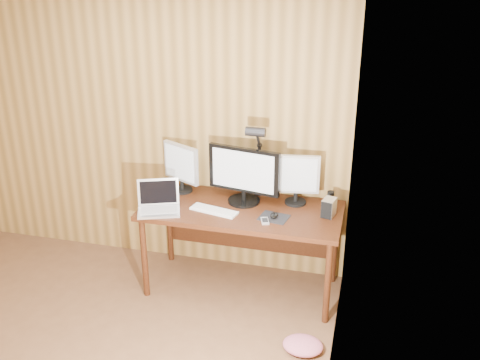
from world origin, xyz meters
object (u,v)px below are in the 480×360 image
at_px(monitor_right, 296,178).
at_px(keyboard, 214,210).
at_px(monitor_left, 181,167).
at_px(speaker, 330,199).
at_px(desk, 244,218).
at_px(laptop, 159,203).
at_px(mouse, 274,215).
at_px(phone, 265,221).
at_px(hard_drive, 329,208).
at_px(desk_lamp, 257,151).
at_px(monitor_center, 244,174).

distance_m(monitor_right, keyboard, 0.71).
xyz_separation_m(monitor_left, speaker, (1.26, 0.00, -0.16)).
relative_size(desk, monitor_left, 3.81).
relative_size(laptop, mouse, 3.87).
relative_size(monitor_right, phone, 3.37).
bearing_deg(mouse, hard_drive, 32.69).
bearing_deg(monitor_left, desk_lamp, 27.95).
bearing_deg(monitor_left, speaker, 26.44).
bearing_deg(hard_drive, laptop, -157.14).
height_order(monitor_left, desk_lamp, desk_lamp).
xyz_separation_m(monitor_right, laptop, (-1.04, -0.38, -0.16)).
relative_size(monitor_center, mouse, 5.89).
bearing_deg(phone, monitor_right, 46.82).
height_order(keyboard, speaker, speaker).
distance_m(laptop, phone, 0.86).
height_order(desk, monitor_right, monitor_right).
xyz_separation_m(keyboard, speaker, (0.88, 0.31, 0.06)).
bearing_deg(keyboard, mouse, 14.08).
xyz_separation_m(hard_drive, phone, (-0.46, -0.22, -0.06)).
relative_size(monitor_center, hard_drive, 4.10).
distance_m(keyboard, phone, 0.43).
xyz_separation_m(phone, speaker, (0.46, 0.38, 0.06)).
xyz_separation_m(laptop, hard_drive, (1.32, 0.22, 0.01)).
relative_size(monitor_center, keyboard, 1.49).
bearing_deg(hard_drive, speaker, 104.60).
xyz_separation_m(desk, phone, (0.23, -0.25, 0.13)).
height_order(monitor_right, hard_drive, monitor_right).
distance_m(desk, desk_lamp, 0.57).
bearing_deg(laptop, monitor_right, -0.53).
bearing_deg(keyboard, monitor_left, 153.49).
bearing_deg(monitor_right, desk, -170.79).
xyz_separation_m(keyboard, phone, (0.43, -0.07, -0.00)).
bearing_deg(phone, monitor_left, 136.27).
bearing_deg(keyboard, speaker, 32.41).
relative_size(monitor_center, monitor_left, 1.43).
bearing_deg(desk, phone, -47.55).
relative_size(hard_drive, desk_lamp, 0.22).
xyz_separation_m(mouse, phone, (-0.05, -0.08, -0.01)).
bearing_deg(desk_lamp, keyboard, -137.57).
bearing_deg(desk, hard_drive, -2.52).
distance_m(monitor_right, phone, 0.47).
height_order(hard_drive, speaker, hard_drive).
height_order(speaker, desk_lamp, desk_lamp).
height_order(desk, keyboard, keyboard).
xyz_separation_m(hard_drive, desk_lamp, (-0.61, 0.18, 0.35)).
xyz_separation_m(monitor_center, speaker, (0.69, 0.08, -0.18)).
height_order(laptop, mouse, laptop).
xyz_separation_m(monitor_left, laptop, (-0.06, -0.38, -0.17)).
xyz_separation_m(monitor_center, phone, (0.24, -0.30, -0.24)).
bearing_deg(desk, desk_lamp, 63.80).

